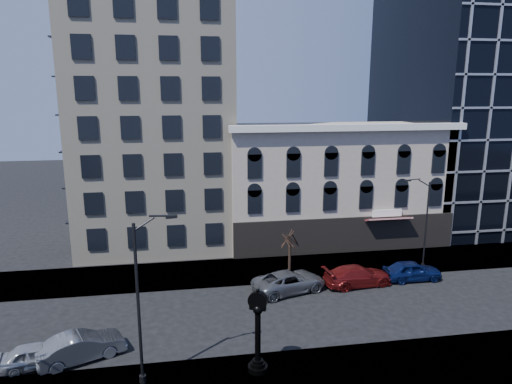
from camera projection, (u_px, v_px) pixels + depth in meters
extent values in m
plane|color=black|center=(237.00, 316.00, 32.06)|extent=(160.00, 160.00, 0.00)
cube|color=gray|center=(226.00, 272.00, 39.76)|extent=(160.00, 6.00, 0.12)
cube|color=beige|center=(152.00, 55.00, 45.29)|extent=(15.00, 15.00, 38.00)
cube|color=#BDAE9C|center=(331.00, 183.00, 48.06)|extent=(22.00, 10.00, 12.00)
cube|color=white|center=(352.00, 128.00, 41.71)|extent=(22.60, 0.80, 0.60)
cube|color=black|center=(346.00, 235.00, 44.11)|extent=(22.00, 0.30, 3.60)
cube|color=maroon|center=(389.00, 219.00, 43.87)|extent=(4.50, 1.18, 0.55)
cube|color=black|center=(481.00, 103.00, 54.30)|extent=(20.00, 20.00, 28.00)
cylinder|color=black|center=(258.00, 368.00, 25.61)|extent=(1.12, 1.12, 0.31)
cylinder|color=black|center=(258.00, 364.00, 25.56)|extent=(0.82, 0.82, 0.20)
cylinder|color=black|center=(258.00, 361.00, 25.52)|extent=(0.61, 0.61, 0.16)
cylinder|color=black|center=(258.00, 336.00, 25.18)|extent=(0.33, 0.33, 2.97)
sphere|color=black|center=(258.00, 309.00, 24.83)|extent=(0.57, 0.57, 0.57)
cube|color=black|center=(258.00, 308.00, 24.81)|extent=(0.93, 0.59, 0.26)
cylinder|color=black|center=(258.00, 301.00, 24.72)|extent=(1.10, 0.74, 1.06)
cylinder|color=white|center=(258.00, 302.00, 24.55)|extent=(0.83, 0.39, 0.90)
cylinder|color=white|center=(257.00, 299.00, 24.89)|extent=(0.83, 0.39, 0.90)
sphere|color=black|center=(258.00, 290.00, 24.59)|extent=(0.20, 0.20, 0.20)
cylinder|color=black|center=(138.00, 306.00, 23.64)|extent=(0.17, 0.17, 8.93)
cylinder|color=black|center=(143.00, 379.00, 24.56)|extent=(0.37, 0.37, 0.42)
cube|color=black|center=(173.00, 217.00, 23.29)|extent=(0.60, 0.33, 0.15)
cylinder|color=black|center=(426.00, 226.00, 39.71)|extent=(0.14, 0.14, 7.77)
cylinder|color=black|center=(423.00, 266.00, 40.52)|extent=(0.33, 0.33, 0.36)
cube|color=black|center=(410.00, 180.00, 38.77)|extent=(0.52, 0.26, 0.13)
cylinder|color=#2F2017|center=(290.00, 257.00, 39.39)|extent=(0.25, 0.25, 2.68)
imported|color=#A5A8AD|center=(37.00, 355.00, 26.09)|extent=(4.37, 2.44, 1.40)
imported|color=#595B60|center=(81.00, 347.00, 26.72)|extent=(5.25, 3.58, 1.64)
imported|color=#595B60|center=(289.00, 282.00, 35.86)|extent=(6.40, 4.24, 1.63)
imported|color=maroon|center=(358.00, 276.00, 37.00)|extent=(5.84, 2.89, 1.63)
imported|color=#0C194C|center=(412.00, 271.00, 38.03)|extent=(4.83, 1.95, 1.64)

